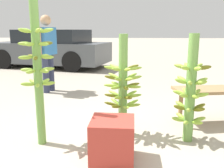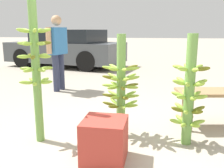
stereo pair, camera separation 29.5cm
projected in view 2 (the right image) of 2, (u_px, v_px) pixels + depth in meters
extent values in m
plane|color=#A89E8C|center=(107.00, 150.00, 2.74)|extent=(80.00, 80.00, 0.00)
cylinder|color=#6B9E47|center=(36.00, 68.00, 2.80)|extent=(0.09, 0.09, 1.74)
ellipsoid|color=#93BC3D|center=(23.00, 31.00, 2.64)|extent=(0.13, 0.15, 0.07)
ellipsoid|color=#93BC3D|center=(35.00, 31.00, 2.61)|extent=(0.12, 0.15, 0.07)
ellipsoid|color=#93BC3D|center=(44.00, 31.00, 2.72)|extent=(0.16, 0.08, 0.07)
ellipsoid|color=#93BC3D|center=(39.00, 31.00, 2.83)|extent=(0.05, 0.16, 0.07)
ellipsoid|color=#93BC3D|center=(26.00, 31.00, 2.77)|extent=(0.16, 0.09, 0.07)
ellipsoid|color=#93BC3D|center=(41.00, 44.00, 2.67)|extent=(0.15, 0.11, 0.05)
ellipsoid|color=#656718|center=(45.00, 43.00, 2.81)|extent=(0.14, 0.13, 0.05)
ellipsoid|color=#93BC3D|center=(35.00, 43.00, 2.86)|extent=(0.10, 0.15, 0.05)
ellipsoid|color=#93BC3D|center=(24.00, 43.00, 2.75)|extent=(0.16, 0.06, 0.05)
ellipsoid|color=#93BC3D|center=(27.00, 44.00, 2.64)|extent=(0.07, 0.16, 0.05)
ellipsoid|color=#93BC3D|center=(45.00, 56.00, 2.75)|extent=(0.15, 0.05, 0.05)
ellipsoid|color=#93BC3D|center=(43.00, 55.00, 2.87)|extent=(0.09, 0.16, 0.05)
ellipsoid|color=#656718|center=(31.00, 55.00, 2.86)|extent=(0.14, 0.13, 0.05)
ellipsoid|color=#93BC3D|center=(24.00, 57.00, 2.73)|extent=(0.15, 0.12, 0.05)
ellipsoid|color=#656718|center=(33.00, 57.00, 2.66)|extent=(0.08, 0.16, 0.05)
ellipsoid|color=#93BC3D|center=(42.00, 70.00, 2.72)|extent=(0.15, 0.12, 0.04)
ellipsoid|color=#93BC3D|center=(47.00, 68.00, 2.86)|extent=(0.14, 0.13, 0.04)
ellipsoid|color=#93BC3D|center=(37.00, 67.00, 2.92)|extent=(0.09, 0.16, 0.04)
ellipsoid|color=#93BC3D|center=(26.00, 69.00, 2.82)|extent=(0.15, 0.05, 0.04)
ellipsoid|color=#93BC3D|center=(28.00, 70.00, 2.70)|extent=(0.08, 0.16, 0.04)
ellipsoid|color=#93BC3D|center=(44.00, 80.00, 2.93)|extent=(0.09, 0.16, 0.06)
ellipsoid|color=#93BC3D|center=(32.00, 80.00, 2.92)|extent=(0.15, 0.13, 0.06)
ellipsoid|color=#93BC3D|center=(26.00, 83.00, 2.79)|extent=(0.15, 0.12, 0.06)
ellipsoid|color=#93BC3D|center=(35.00, 84.00, 2.72)|extent=(0.08, 0.16, 0.06)
ellipsoid|color=#93BC3D|center=(46.00, 82.00, 2.81)|extent=(0.16, 0.05, 0.06)
cylinder|color=#6B9E47|center=(121.00, 87.00, 3.00)|extent=(0.11, 0.11, 1.25)
ellipsoid|color=#656718|center=(131.00, 67.00, 3.01)|extent=(0.17, 0.14, 0.07)
ellipsoid|color=#93BC3D|center=(123.00, 66.00, 3.08)|extent=(0.05, 0.19, 0.07)
ellipsoid|color=#93BC3D|center=(114.00, 67.00, 3.06)|extent=(0.17, 0.15, 0.07)
ellipsoid|color=#93BC3D|center=(109.00, 68.00, 2.95)|extent=(0.19, 0.07, 0.07)
ellipsoid|color=#93BC3D|center=(114.00, 69.00, 2.85)|extent=(0.12, 0.18, 0.07)
ellipsoid|color=#93BC3D|center=(124.00, 70.00, 2.82)|extent=(0.11, 0.19, 0.07)
ellipsoid|color=#93BC3D|center=(132.00, 69.00, 2.89)|extent=(0.19, 0.09, 0.07)
ellipsoid|color=#93BC3D|center=(130.00, 76.00, 3.05)|extent=(0.16, 0.16, 0.08)
ellipsoid|color=#93BC3D|center=(122.00, 75.00, 3.11)|extent=(0.05, 0.19, 0.08)
ellipsoid|color=#93BC3D|center=(113.00, 76.00, 3.07)|extent=(0.18, 0.14, 0.08)
ellipsoid|color=#656718|center=(110.00, 78.00, 2.96)|extent=(0.19, 0.09, 0.08)
ellipsoid|color=#93BC3D|center=(115.00, 79.00, 2.86)|extent=(0.10, 0.19, 0.08)
ellipsoid|color=#93BC3D|center=(126.00, 80.00, 2.85)|extent=(0.13, 0.18, 0.08)
ellipsoid|color=#93BC3D|center=(132.00, 78.00, 2.93)|extent=(0.19, 0.07, 0.08)
ellipsoid|color=#93BC3D|center=(109.00, 86.00, 3.01)|extent=(0.19, 0.05, 0.05)
ellipsoid|color=#93BC3D|center=(113.00, 88.00, 2.90)|extent=(0.14, 0.18, 0.05)
ellipsoid|color=#656718|center=(123.00, 88.00, 2.86)|extent=(0.09, 0.19, 0.05)
ellipsoid|color=#93BC3D|center=(131.00, 87.00, 2.93)|extent=(0.19, 0.10, 0.05)
ellipsoid|color=#656718|center=(132.00, 85.00, 3.04)|extent=(0.18, 0.13, 0.05)
ellipsoid|color=#93BC3D|center=(124.00, 84.00, 3.13)|extent=(0.07, 0.19, 0.05)
ellipsoid|color=#93BC3D|center=(115.00, 84.00, 3.11)|extent=(0.15, 0.16, 0.05)
ellipsoid|color=#93BC3D|center=(115.00, 98.00, 2.91)|extent=(0.11, 0.19, 0.08)
ellipsoid|color=#656718|center=(125.00, 98.00, 2.89)|extent=(0.13, 0.18, 0.08)
ellipsoid|color=#93BC3D|center=(132.00, 96.00, 2.98)|extent=(0.19, 0.07, 0.08)
ellipsoid|color=#93BC3D|center=(130.00, 94.00, 3.09)|extent=(0.16, 0.15, 0.08)
ellipsoid|color=#93BC3D|center=(122.00, 92.00, 3.16)|extent=(0.05, 0.19, 0.08)
ellipsoid|color=#93BC3D|center=(113.00, 93.00, 3.12)|extent=(0.18, 0.14, 0.08)
ellipsoid|color=#656718|center=(110.00, 96.00, 3.01)|extent=(0.19, 0.09, 0.08)
ellipsoid|color=#93BC3D|center=(114.00, 102.00, 3.16)|extent=(0.16, 0.16, 0.08)
ellipsoid|color=#656718|center=(110.00, 104.00, 3.06)|extent=(0.19, 0.06, 0.08)
ellipsoid|color=#656718|center=(113.00, 107.00, 2.95)|extent=(0.13, 0.18, 0.08)
ellipsoid|color=#93BC3D|center=(123.00, 108.00, 2.91)|extent=(0.10, 0.19, 0.08)
ellipsoid|color=#93BC3D|center=(131.00, 106.00, 2.98)|extent=(0.19, 0.10, 0.08)
ellipsoid|color=#93BC3D|center=(131.00, 103.00, 3.10)|extent=(0.18, 0.13, 0.08)
ellipsoid|color=#93BC3D|center=(124.00, 101.00, 3.18)|extent=(0.06, 0.19, 0.08)
cylinder|color=#6B9E47|center=(189.00, 91.00, 2.77)|extent=(0.11, 0.11, 1.26)
ellipsoid|color=#93BC3D|center=(195.00, 70.00, 2.60)|extent=(0.08, 0.16, 0.08)
ellipsoid|color=#656718|center=(203.00, 69.00, 2.66)|extent=(0.16, 0.09, 0.08)
ellipsoid|color=#93BC3D|center=(198.00, 67.00, 2.79)|extent=(0.15, 0.14, 0.08)
ellipsoid|color=#93BC3D|center=(187.00, 66.00, 2.84)|extent=(0.08, 0.16, 0.08)
ellipsoid|color=#93BC3D|center=(179.00, 67.00, 2.78)|extent=(0.16, 0.09, 0.08)
ellipsoid|color=#93BC3D|center=(183.00, 69.00, 2.65)|extent=(0.15, 0.14, 0.08)
ellipsoid|color=#93BC3D|center=(181.00, 80.00, 2.86)|extent=(0.14, 0.15, 0.09)
ellipsoid|color=#93BC3D|center=(179.00, 82.00, 2.75)|extent=(0.16, 0.08, 0.09)
ellipsoid|color=#93BC3D|center=(188.00, 84.00, 2.65)|extent=(0.09, 0.16, 0.09)
ellipsoid|color=#93BC3D|center=(199.00, 84.00, 2.65)|extent=(0.14, 0.15, 0.09)
ellipsoid|color=#93BC3D|center=(201.00, 82.00, 2.76)|extent=(0.16, 0.08, 0.09)
ellipsoid|color=#93BC3D|center=(192.00, 80.00, 2.86)|extent=(0.09, 0.16, 0.09)
ellipsoid|color=#93BC3D|center=(196.00, 94.00, 2.85)|extent=(0.15, 0.14, 0.08)
ellipsoid|color=#93BC3D|center=(185.00, 93.00, 2.91)|extent=(0.08, 0.16, 0.08)
ellipsoid|color=#93BC3D|center=(178.00, 94.00, 2.84)|extent=(0.16, 0.09, 0.08)
ellipsoid|color=#93BC3D|center=(181.00, 97.00, 2.72)|extent=(0.15, 0.14, 0.08)
ellipsoid|color=#93BC3D|center=(193.00, 99.00, 2.66)|extent=(0.08, 0.16, 0.08)
ellipsoid|color=#93BC3D|center=(201.00, 97.00, 2.73)|extent=(0.16, 0.09, 0.08)
ellipsoid|color=#656718|center=(199.00, 109.00, 2.83)|extent=(0.16, 0.08, 0.09)
ellipsoid|color=#93BC3D|center=(190.00, 106.00, 2.93)|extent=(0.09, 0.16, 0.09)
ellipsoid|color=#93BC3D|center=(179.00, 106.00, 2.92)|extent=(0.14, 0.15, 0.09)
ellipsoid|color=#656718|center=(177.00, 109.00, 2.81)|extent=(0.16, 0.08, 0.09)
ellipsoid|color=#93BC3D|center=(186.00, 112.00, 2.71)|extent=(0.09, 0.16, 0.09)
ellipsoid|color=#656718|center=(197.00, 112.00, 2.72)|extent=(0.14, 0.15, 0.09)
ellipsoid|color=#93BC3D|center=(195.00, 125.00, 2.74)|extent=(0.13, 0.16, 0.08)
ellipsoid|color=#93BC3D|center=(198.00, 122.00, 2.84)|extent=(0.16, 0.06, 0.08)
ellipsoid|color=#656718|center=(191.00, 119.00, 2.95)|extent=(0.11, 0.16, 0.08)
ellipsoid|color=#93BC3D|center=(180.00, 118.00, 2.96)|extent=(0.13, 0.16, 0.08)
ellipsoid|color=#93BC3D|center=(176.00, 121.00, 2.86)|extent=(0.16, 0.06, 0.08)
ellipsoid|color=#93BC3D|center=(183.00, 125.00, 2.75)|extent=(0.11, 0.16, 0.08)
cylinder|color=#2D334C|center=(61.00, 72.00, 5.48)|extent=(0.15, 0.15, 0.79)
cylinder|color=#2D334C|center=(56.00, 73.00, 5.30)|extent=(0.15, 0.15, 0.79)
cube|color=#3372B2|center=(57.00, 41.00, 5.25)|extent=(0.31, 0.49, 0.56)
cylinder|color=tan|center=(65.00, 40.00, 5.50)|extent=(0.13, 0.13, 0.53)
cylinder|color=tan|center=(49.00, 41.00, 4.99)|extent=(0.13, 0.13, 0.53)
sphere|color=tan|center=(56.00, 20.00, 5.16)|extent=(0.21, 0.21, 0.21)
cylinder|color=#99754C|center=(184.00, 107.00, 3.50)|extent=(0.06, 0.06, 0.47)
cylinder|color=#99754C|center=(191.00, 114.00, 3.20)|extent=(0.06, 0.06, 0.47)
cube|color=#4C5156|center=(66.00, 52.00, 9.03)|extent=(4.36, 2.59, 0.68)
cube|color=black|center=(69.00, 36.00, 8.85)|extent=(2.53, 2.09, 0.44)
cylinder|color=black|center=(22.00, 58.00, 8.78)|extent=(0.68, 0.33, 0.66)
cylinder|color=black|center=(50.00, 54.00, 10.28)|extent=(0.68, 0.33, 0.66)
cylinder|color=black|center=(87.00, 61.00, 7.86)|extent=(0.68, 0.33, 0.66)
cylinder|color=black|center=(107.00, 56.00, 9.37)|extent=(0.68, 0.33, 0.66)
cube|color=#B2382D|center=(105.00, 140.00, 2.50)|extent=(0.43, 0.43, 0.43)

